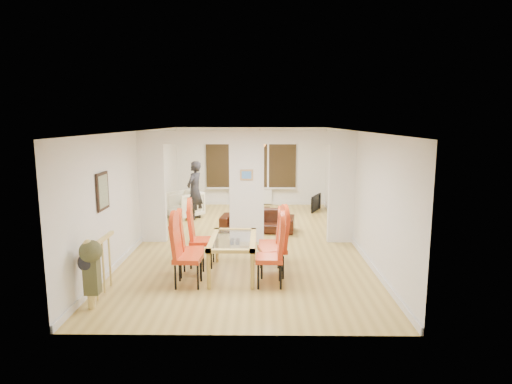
{
  "coord_description": "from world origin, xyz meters",
  "views": [
    {
      "loc": [
        0.33,
        -9.81,
        2.84
      ],
      "look_at": [
        0.21,
        0.6,
        1.08
      ],
      "focal_mm": 30.0,
      "sensor_mm": 36.0,
      "label": 1
    }
  ],
  "objects_px": {
    "dining_chair_lb": "(192,246)",
    "dining_chair_rc": "(270,240)",
    "dining_chair_la": "(188,253)",
    "sofa": "(257,220)",
    "dining_chair_ra": "(269,253)",
    "person": "(195,190)",
    "dining_table": "(233,256)",
    "dining_chair_lc": "(202,236)",
    "dining_chair_rb": "(272,245)",
    "bottle": "(261,203)",
    "bowl": "(255,208)",
    "coffee_table": "(254,212)",
    "armchair": "(185,205)",
    "television": "(313,203)"
  },
  "relations": [
    {
      "from": "dining_table",
      "to": "dining_chair_rb",
      "type": "distance_m",
      "value": 0.76
    },
    {
      "from": "dining_chair_rb",
      "to": "armchair",
      "type": "xyz_separation_m",
      "value": [
        -2.44,
        4.72,
        -0.19
      ]
    },
    {
      "from": "dining_chair_la",
      "to": "dining_table",
      "type": "bearing_deg",
      "value": 39.75
    },
    {
      "from": "dining_chair_ra",
      "to": "bottle",
      "type": "distance_m",
      "value": 5.59
    },
    {
      "from": "television",
      "to": "bottle",
      "type": "bearing_deg",
      "value": 135.92
    },
    {
      "from": "dining_chair_la",
      "to": "sofa",
      "type": "bearing_deg",
      "value": 76.53
    },
    {
      "from": "dining_chair_rc",
      "to": "sofa",
      "type": "bearing_deg",
      "value": 96.22
    },
    {
      "from": "dining_table",
      "to": "bottle",
      "type": "xyz_separation_m",
      "value": [
        0.53,
        5.07,
        0.01
      ]
    },
    {
      "from": "dining_chair_lc",
      "to": "coffee_table",
      "type": "xyz_separation_m",
      "value": [
        0.94,
        4.48,
        -0.48
      ]
    },
    {
      "from": "armchair",
      "to": "television",
      "type": "bearing_deg",
      "value": 57.6
    },
    {
      "from": "dining_chair_lb",
      "to": "dining_chair_rb",
      "type": "distance_m",
      "value": 1.48
    },
    {
      "from": "dining_chair_ra",
      "to": "coffee_table",
      "type": "xyz_separation_m",
      "value": [
        -0.37,
        5.48,
        -0.46
      ]
    },
    {
      "from": "dining_chair_lb",
      "to": "bottle",
      "type": "height_order",
      "value": "dining_chair_lb"
    },
    {
      "from": "sofa",
      "to": "dining_chair_rb",
      "type": "bearing_deg",
      "value": -77.9
    },
    {
      "from": "dining_chair_lb",
      "to": "bottle",
      "type": "relative_size",
      "value": 4.35
    },
    {
      "from": "dining_chair_la",
      "to": "sofa",
      "type": "xyz_separation_m",
      "value": [
        1.17,
        3.74,
        -0.3
      ]
    },
    {
      "from": "dining_table",
      "to": "dining_chair_ra",
      "type": "distance_m",
      "value": 0.86
    },
    {
      "from": "dining_chair_rc",
      "to": "armchair",
      "type": "bearing_deg",
      "value": 120.66
    },
    {
      "from": "sofa",
      "to": "bottle",
      "type": "relative_size",
      "value": 7.48
    },
    {
      "from": "television",
      "to": "dining_chair_lb",
      "type": "bearing_deg",
      "value": 177.14
    },
    {
      "from": "dining_chair_lb",
      "to": "dining_chair_la",
      "type": "bearing_deg",
      "value": -94.51
    },
    {
      "from": "dining_table",
      "to": "dining_chair_rc",
      "type": "bearing_deg",
      "value": 36.95
    },
    {
      "from": "coffee_table",
      "to": "dining_chair_rc",
      "type": "bearing_deg",
      "value": -85.0
    },
    {
      "from": "dining_chair_rb",
      "to": "sofa",
      "type": "xyz_separation_m",
      "value": [
        -0.3,
        3.23,
        -0.31
      ]
    },
    {
      "from": "bowl",
      "to": "coffee_table",
      "type": "bearing_deg",
      "value": 108.28
    },
    {
      "from": "bowl",
      "to": "television",
      "type": "bearing_deg",
      "value": 24.7
    },
    {
      "from": "dining_chair_ra",
      "to": "dining_chair_rc",
      "type": "relative_size",
      "value": 1.11
    },
    {
      "from": "dining_chair_lc",
      "to": "bottle",
      "type": "xyz_separation_m",
      "value": [
        1.18,
        4.58,
        -0.23
      ]
    },
    {
      "from": "dining_chair_ra",
      "to": "bottle",
      "type": "height_order",
      "value": "dining_chair_ra"
    },
    {
      "from": "dining_chair_la",
      "to": "bottle",
      "type": "xyz_separation_m",
      "value": [
        1.27,
        5.61,
        -0.22
      ]
    },
    {
      "from": "dining_chair_la",
      "to": "dining_chair_lc",
      "type": "relative_size",
      "value": 0.98
    },
    {
      "from": "dining_chair_rc",
      "to": "bowl",
      "type": "relative_size",
      "value": 4.49
    },
    {
      "from": "dining_chair_lb",
      "to": "person",
      "type": "bearing_deg",
      "value": 91.8
    },
    {
      "from": "dining_table",
      "to": "dining_chair_lc",
      "type": "height_order",
      "value": "dining_chair_lc"
    },
    {
      "from": "dining_table",
      "to": "dining_chair_lc",
      "type": "relative_size",
      "value": 1.26
    },
    {
      "from": "dining_chair_rc",
      "to": "sofa",
      "type": "distance_m",
      "value": 2.72
    },
    {
      "from": "dining_chair_ra",
      "to": "dining_chair_rc",
      "type": "height_order",
      "value": "dining_chair_ra"
    },
    {
      "from": "dining_chair_lb",
      "to": "coffee_table",
      "type": "xyz_separation_m",
      "value": [
        1.05,
        5.01,
        -0.43
      ]
    },
    {
      "from": "person",
      "to": "dining_chair_lc",
      "type": "bearing_deg",
      "value": 31.38
    },
    {
      "from": "dining_chair_lb",
      "to": "dining_chair_rc",
      "type": "relative_size",
      "value": 1.05
    },
    {
      "from": "dining_chair_lb",
      "to": "person",
      "type": "xyz_separation_m",
      "value": [
        -0.63,
        4.54,
        0.3
      ]
    },
    {
      "from": "dining_chair_lb",
      "to": "armchair",
      "type": "relative_size",
      "value": 1.27
    },
    {
      "from": "person",
      "to": "coffee_table",
      "type": "xyz_separation_m",
      "value": [
        1.68,
        0.47,
        -0.73
      ]
    },
    {
      "from": "dining_chair_rc",
      "to": "bowl",
      "type": "height_order",
      "value": "dining_chair_rc"
    },
    {
      "from": "dining_chair_ra",
      "to": "bowl",
      "type": "distance_m",
      "value": 5.41
    },
    {
      "from": "dining_table",
      "to": "dining_chair_rc",
      "type": "height_order",
      "value": "dining_chair_rc"
    },
    {
      "from": "dining_chair_lb",
      "to": "coffee_table",
      "type": "height_order",
      "value": "dining_chair_lb"
    },
    {
      "from": "coffee_table",
      "to": "bowl",
      "type": "xyz_separation_m",
      "value": [
        0.03,
        -0.09,
        0.14
      ]
    },
    {
      "from": "dining_chair_lc",
      "to": "person",
      "type": "relative_size",
      "value": 0.7
    },
    {
      "from": "dining_table",
      "to": "dining_chair_ra",
      "type": "height_order",
      "value": "dining_chair_ra"
    }
  ]
}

